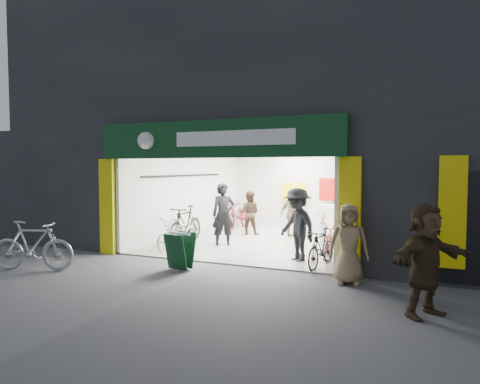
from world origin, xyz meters
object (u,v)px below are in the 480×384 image
Objects in this scene: pedestrian_near at (349,244)px; sandwich_board at (180,250)px; parked_bike at (33,246)px; bike_left_front at (178,233)px; bike_right_front at (321,248)px.

pedestrian_near is 1.95× the size of sandwich_board.
parked_bike is 1.17× the size of pedestrian_near.
parked_bike is 3.38m from sandwich_board.
sandwich_board is at bearing -51.03° from bike_left_front.
pedestrian_near reaches higher than parked_bike.
bike_left_front is 1.10× the size of pedestrian_near.
bike_left_front is 1.16× the size of bike_right_front.
parked_bike is at bearing -145.43° from bike_right_front.
sandwich_board is at bearing -144.59° from bike_right_front.
bike_right_front is 0.82× the size of parked_bike.
pedestrian_near is at bearing -12.60° from bike_left_front.
bike_right_front is at bearing -85.02° from parked_bike.
pedestrian_near is at bearing -96.12° from parked_bike.
pedestrian_near is (5.10, -1.76, 0.34)m from bike_left_front.
sandwich_board is (3.08, 1.40, -0.11)m from parked_bike.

